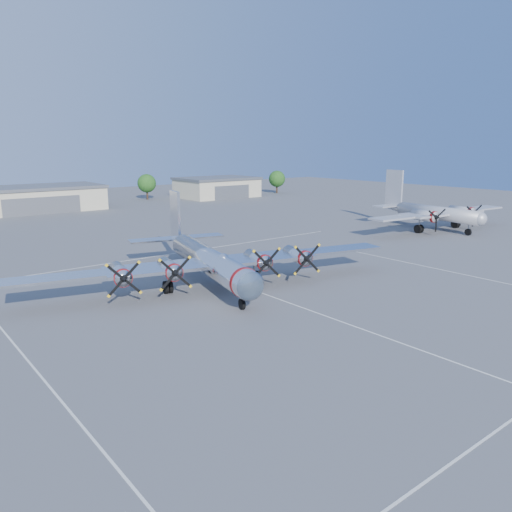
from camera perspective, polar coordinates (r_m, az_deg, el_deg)
ground at (r=45.69m, az=3.72°, el=-5.35°), size 260.00×260.00×0.00m
parking_lines at (r=44.48m, az=5.25°, el=-5.87°), size 60.00×50.08×0.01m
hangar_center at (r=118.29m, az=-24.18°, el=6.00°), size 28.60×14.60×5.40m
hangar_east at (r=138.26m, az=-4.47°, el=7.86°), size 20.60×14.60×5.40m
tree_east at (r=134.30m, az=-12.38°, el=8.11°), size 4.80×4.80×6.64m
tree_far_east at (r=148.78m, az=2.41°, el=8.80°), size 4.80×4.80×6.64m
main_bomber_b29 at (r=51.96m, az=-5.59°, el=-3.16°), size 44.29×35.28×8.63m
twin_engine_east at (r=89.94m, az=19.40°, el=2.89°), size 32.42×24.78×9.63m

